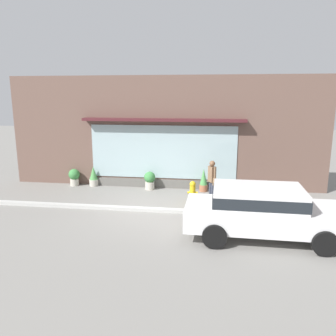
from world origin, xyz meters
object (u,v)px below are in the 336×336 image
object	(u,v)px
potted_plant_doorstep	(94,177)
potted_plant_low_front	(74,176)
potted_plant_corner_tall	(204,181)
potted_plant_trailing_edge	(150,180)
fire_hydrant	(193,192)
parked_car_white	(262,209)
pedestrian_with_handbag	(212,179)

from	to	relation	value
potted_plant_doorstep	potted_plant_low_front	bearing A→B (deg)	-175.35
potted_plant_corner_tall	potted_plant_trailing_edge	world-z (taller)	potted_plant_corner_tall
fire_hydrant	parked_car_white	distance (m)	3.74
pedestrian_with_handbag	potted_plant_doorstep	distance (m)	5.65
parked_car_white	potted_plant_trailing_edge	bearing A→B (deg)	133.61
parked_car_white	potted_plant_trailing_edge	size ratio (longest dim) A/B	5.76
parked_car_white	potted_plant_corner_tall	distance (m)	4.95
pedestrian_with_handbag	potted_plant_doorstep	bearing A→B (deg)	-143.13
parked_car_white	potted_plant_doorstep	xyz separation A→B (m)	(-6.84, 4.77, -0.45)
fire_hydrant	potted_plant_low_front	size ratio (longest dim) A/B	1.09
potted_plant_trailing_edge	fire_hydrant	bearing A→B (deg)	-37.95
potted_plant_corner_tall	potted_plant_low_front	size ratio (longest dim) A/B	1.28
potted_plant_corner_tall	fire_hydrant	bearing A→B (deg)	-102.87
parked_car_white	potted_plant_corner_tall	bearing A→B (deg)	112.80
potted_plant_doorstep	fire_hydrant	bearing A→B (deg)	-20.95
fire_hydrant	potted_plant_corner_tall	size ratio (longest dim) A/B	0.85
potted_plant_low_front	parked_car_white	bearing A→B (deg)	-31.27
fire_hydrant	pedestrian_with_handbag	distance (m)	0.91
fire_hydrant	potted_plant_corner_tall	bearing A→B (deg)	77.13
fire_hydrant	parked_car_white	size ratio (longest dim) A/B	0.18
parked_car_white	potted_plant_low_front	size ratio (longest dim) A/B	5.94
parked_car_white	potted_plant_doorstep	bearing A→B (deg)	146.07
fire_hydrant	potted_plant_trailing_edge	size ratio (longest dim) A/B	1.06
fire_hydrant	potted_plant_doorstep	distance (m)	4.97
potted_plant_low_front	fire_hydrant	bearing A→B (deg)	-17.11
pedestrian_with_handbag	potted_plant_low_front	size ratio (longest dim) A/B	2.12
fire_hydrant	potted_plant_corner_tall	world-z (taller)	potted_plant_corner_tall
pedestrian_with_handbag	potted_plant_low_front	bearing A→B (deg)	-140.17
fire_hydrant	pedestrian_with_handbag	size ratio (longest dim) A/B	0.52
potted_plant_corner_tall	potted_plant_low_front	xyz separation A→B (m)	(-5.90, 0.12, -0.05)
pedestrian_with_handbag	potted_plant_corner_tall	distance (m)	1.59
potted_plant_trailing_edge	potted_plant_low_front	world-z (taller)	potted_plant_trailing_edge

